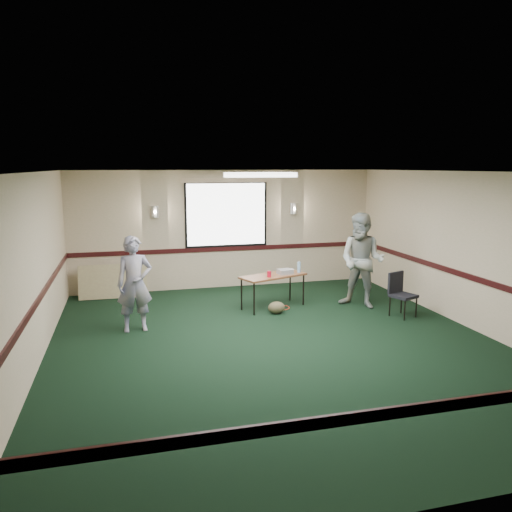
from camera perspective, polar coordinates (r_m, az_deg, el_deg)
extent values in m
plane|color=black|center=(8.02, 2.39, -10.08)|extent=(8.00, 8.00, 0.00)
plane|color=tan|center=(11.50, -3.42, 3.05)|extent=(7.00, 0.00, 7.00)
plane|color=tan|center=(4.14, 19.26, -10.62)|extent=(7.00, 0.00, 7.00)
plane|color=tan|center=(7.44, -24.27, -1.80)|extent=(0.00, 8.00, 8.00)
plane|color=tan|center=(9.30, 23.55, 0.50)|extent=(0.00, 8.00, 8.00)
plane|color=silver|center=(7.52, 2.55, 9.58)|extent=(8.00, 8.00, 0.00)
cube|color=black|center=(11.55, -3.38, 0.83)|extent=(7.00, 0.03, 0.10)
cube|color=black|center=(4.33, 18.78, -16.14)|extent=(7.00, 0.03, 0.10)
cube|color=black|center=(7.54, -23.90, -5.14)|extent=(0.03, 8.00, 0.10)
cube|color=black|center=(9.37, 23.28, -2.21)|extent=(0.03, 8.00, 0.10)
cube|color=black|center=(11.43, -3.41, 4.78)|extent=(1.90, 0.01, 1.50)
cube|color=white|center=(11.43, -3.41, 4.77)|extent=(1.80, 0.02, 1.40)
cube|color=beige|center=(11.38, -3.45, 8.64)|extent=(2.05, 0.08, 0.10)
cylinder|color=silver|center=(11.19, -11.47, 4.99)|extent=(0.16, 0.16, 0.25)
cylinder|color=silver|center=(11.81, 4.29, 5.43)|extent=(0.16, 0.16, 0.25)
cube|color=white|center=(8.49, 0.52, 9.26)|extent=(1.20, 0.32, 0.08)
cube|color=#5A2819|center=(9.87, 1.97, -2.27)|extent=(1.43, 0.97, 0.04)
cylinder|color=black|center=(9.43, -0.22, -4.94)|extent=(0.03, 0.03, 0.63)
cylinder|color=black|center=(10.16, 5.44, -3.87)|extent=(0.03, 0.03, 0.63)
cylinder|color=black|center=(9.77, -1.66, -4.41)|extent=(0.03, 0.03, 0.63)
cylinder|color=black|center=(10.48, 3.92, -3.42)|extent=(0.03, 0.03, 0.63)
cube|color=#9D9CA5|center=(9.96, 3.33, -1.79)|extent=(0.32, 0.28, 0.09)
cube|color=white|center=(10.19, 3.65, -1.64)|extent=(0.26, 0.25, 0.05)
cylinder|color=#B80C23|center=(9.66, 1.51, -2.08)|extent=(0.08, 0.08, 0.12)
cylinder|color=#86B4DC|center=(10.09, 4.94, -1.29)|extent=(0.07, 0.07, 0.22)
ellipsoid|color=#403B24|center=(9.60, 2.36, -5.91)|extent=(0.35, 0.28, 0.23)
torus|color=#B62E16|center=(9.99, 2.89, -5.91)|extent=(0.35, 0.35, 0.02)
cube|color=#9B855F|center=(11.06, -16.02, -2.82)|extent=(1.42, 0.25, 0.72)
cube|color=black|center=(9.72, 16.51, -4.39)|extent=(0.52, 0.52, 0.05)
cube|color=black|center=(9.78, 15.66, -2.91)|extent=(0.39, 0.19, 0.40)
cylinder|color=black|center=(9.54, 16.63, -6.00)|extent=(0.03, 0.03, 0.38)
cylinder|color=black|center=(9.81, 17.84, -5.63)|extent=(0.03, 0.03, 0.38)
cylinder|color=black|center=(9.74, 15.04, -5.59)|extent=(0.03, 0.03, 0.38)
cylinder|color=black|center=(10.00, 16.27, -5.24)|extent=(0.03, 0.03, 0.38)
imported|color=#3C4784|center=(8.71, -13.71, -3.12)|extent=(0.62, 0.43, 1.64)
imported|color=#7193B1|center=(10.08, 12.02, -0.53)|extent=(1.15, 1.15, 1.88)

